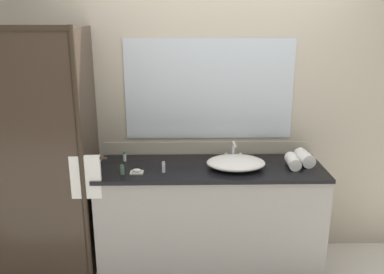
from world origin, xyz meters
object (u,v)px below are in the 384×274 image
sink_basin (236,163)px  amenity_bottle_conditioner (125,157)px  amenity_bottle_shampoo (122,170)px  rolled_towel_near_edge (304,158)px  amenity_bottle_lotion (164,167)px  rolled_towel_middle (293,161)px  faucet (233,154)px  soap_dish (137,171)px

sink_basin → amenity_bottle_conditioner: bearing=169.1°
amenity_bottle_shampoo → rolled_towel_near_edge: rolled_towel_near_edge is taller
amenity_bottle_shampoo → rolled_towel_near_edge: (1.44, 0.19, 0.02)m
amenity_bottle_lotion → rolled_towel_middle: bearing=5.2°
amenity_bottle_shampoo → sink_basin: bearing=8.0°
faucet → amenity_bottle_conditioner: size_ratio=2.16×
faucet → amenity_bottle_shampoo: faucet is taller
sink_basin → faucet: bearing=90.0°
sink_basin → rolled_towel_middle: (0.45, 0.01, 0.01)m
amenity_bottle_conditioner → rolled_towel_near_edge: 1.47m
sink_basin → amenity_bottle_shampoo: size_ratio=6.19×
soap_dish → rolled_towel_near_edge: (1.34, 0.17, 0.04)m
faucet → soap_dish: faucet is taller
soap_dish → rolled_towel_near_edge: 1.35m
rolled_towel_middle → amenity_bottle_shampoo: bearing=-174.4°
amenity_bottle_shampoo → amenity_bottle_conditioner: 0.30m
rolled_towel_middle → rolled_towel_near_edge: bearing=29.7°
amenity_bottle_shampoo → rolled_towel_near_edge: bearing=7.6°
sink_basin → amenity_bottle_conditioner: 0.92m
soap_dish → amenity_bottle_shampoo: size_ratio=1.33×
faucet → rolled_towel_middle: size_ratio=0.85×
rolled_towel_near_edge → rolled_towel_middle: rolled_towel_near_edge is taller
sink_basin → faucet: (-0.00, 0.18, 0.01)m
sink_basin → rolled_towel_near_edge: size_ratio=2.26×
amenity_bottle_shampoo → rolled_towel_near_edge: size_ratio=0.36×
faucet → amenity_bottle_conditioner: 0.90m
sink_basin → rolled_towel_near_edge: rolled_towel_near_edge is taller
rolled_towel_middle → soap_dish: bearing=-175.0°
faucet → amenity_bottle_shampoo: (-0.88, -0.30, -0.02)m
amenity_bottle_lotion → amenity_bottle_conditioner: 0.42m
soap_dish → amenity_bottle_lotion: size_ratio=1.14×
amenity_bottle_lotion → rolled_towel_near_edge: size_ratio=0.43×
rolled_towel_near_edge → rolled_towel_middle: 0.13m
amenity_bottle_lotion → amenity_bottle_conditioner: (-0.33, 0.26, -0.00)m
amenity_bottle_conditioner → rolled_towel_near_edge: rolled_towel_near_edge is taller
amenity_bottle_conditioner → rolled_towel_middle: 1.37m
rolled_towel_near_edge → rolled_towel_middle: (-0.11, -0.06, -0.01)m
sink_basin → amenity_bottle_shampoo: (-0.88, -0.12, -0.01)m
amenity_bottle_shampoo → soap_dish: bearing=11.9°
sink_basin → amenity_bottle_lotion: amenity_bottle_lotion is taller
faucet → rolled_towel_middle: 0.48m
faucet → amenity_bottle_conditioner: bearing=-179.8°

